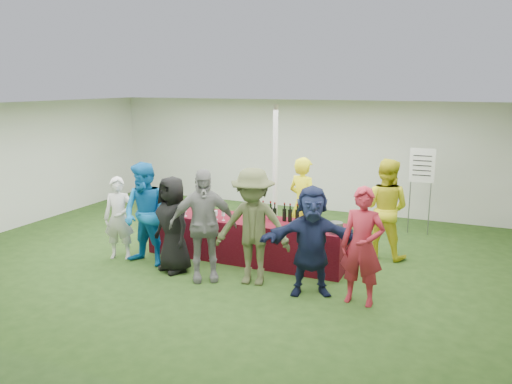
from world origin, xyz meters
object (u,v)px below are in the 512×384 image
at_px(serving_table, 246,239).
at_px(customer_5, 311,241).
at_px(customer_0, 119,218).
at_px(dump_bucket, 336,228).
at_px(staff_pourer, 303,204).
at_px(staff_back, 385,208).
at_px(customer_1, 146,215).
at_px(customer_2, 173,224).
at_px(customer_6, 362,246).
at_px(wine_list_sign, 422,172).
at_px(customer_3, 203,225).
at_px(customer_4, 253,227).

relative_size(serving_table, customer_5, 2.19).
bearing_deg(customer_0, dump_bucket, -11.50).
xyz_separation_m(staff_pourer, customer_5, (0.75, -1.87, -0.06)).
height_order(staff_back, customer_1, staff_back).
relative_size(customer_1, customer_5, 1.09).
bearing_deg(customer_2, customer_6, 24.22).
bearing_deg(wine_list_sign, staff_back, -104.32).
distance_m(serving_table, dump_bucket, 1.76).
distance_m(customer_1, customer_2, 0.59).
xyz_separation_m(wine_list_sign, customer_6, (-0.40, -3.83, -0.47)).
height_order(customer_0, customer_1, customer_1).
distance_m(customer_3, customer_4, 0.80).
bearing_deg(customer_6, staff_pourer, 131.57).
bearing_deg(customer_1, serving_table, 37.39).
relative_size(staff_back, customer_6, 1.06).
distance_m(customer_0, customer_5, 3.61).
relative_size(serving_table, customer_6, 2.12).
distance_m(serving_table, staff_pourer, 1.29).
height_order(dump_bucket, customer_1, customer_1).
bearing_deg(customer_1, dump_bucket, 17.72).
xyz_separation_m(customer_4, customer_5, (0.95, -0.02, -0.10)).
bearing_deg(customer_3, customer_2, 136.50).
xyz_separation_m(staff_pourer, staff_back, (1.46, 0.22, 0.01)).
relative_size(staff_pourer, customer_0, 1.20).
distance_m(wine_list_sign, customer_2, 5.22).
height_order(customer_1, customer_6, customer_1).
distance_m(customer_1, customer_6, 3.71).
height_order(wine_list_sign, customer_3, customer_3).
distance_m(serving_table, wine_list_sign, 4.00).
relative_size(serving_table, dump_bucket, 16.02).
relative_size(dump_bucket, staff_back, 0.12).
relative_size(dump_bucket, customer_5, 0.14).
relative_size(dump_bucket, wine_list_sign, 0.12).
height_order(customer_4, customer_5, customer_4).
height_order(wine_list_sign, staff_back, same).
height_order(staff_pourer, customer_0, staff_pourer).
relative_size(customer_0, customer_1, 0.83).
bearing_deg(dump_bucket, wine_list_sign, 72.21).
xyz_separation_m(dump_bucket, customer_6, (0.58, -0.78, 0.01)).
bearing_deg(wine_list_sign, customer_2, -132.75).
bearing_deg(customer_6, customer_5, -179.20).
bearing_deg(dump_bucket, staff_back, 67.99).
bearing_deg(customer_3, dump_bucket, -6.99).
xyz_separation_m(serving_table, staff_back, (2.22, 1.12, 0.52)).
bearing_deg(wine_list_sign, customer_6, -95.89).
xyz_separation_m(staff_pourer, customer_4, (-0.20, -1.85, 0.03)).
bearing_deg(staff_back, customer_6, 100.25).
distance_m(dump_bucket, staff_pourer, 1.45).
bearing_deg(customer_0, customer_4, -23.18).
relative_size(customer_2, customer_4, 0.88).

